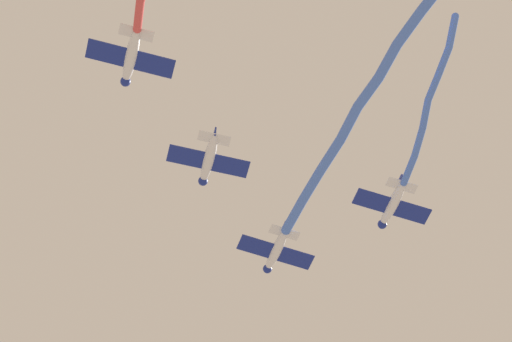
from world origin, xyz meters
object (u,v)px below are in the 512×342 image
Objects in this scene: airplane_lead at (276,251)px; airplane_left_wing at (208,160)px; airplane_right_wing at (392,205)px; airplane_slot at (131,58)px.

airplane_lead is 11.50m from airplane_left_wing.
airplane_right_wing reaches higher than airplane_slot.
airplane_right_wing is 1.00× the size of airplane_slot.
airplane_left_wing is at bearing 87.60° from airplane_right_wing.
airplane_right_wing is at bearing -87.58° from airplane_left_wing.
airplane_left_wing is (5.79, -9.93, 0.00)m from airplane_lead.
airplane_lead is 11.51m from airplane_right_wing.
airplane_left_wing is 11.51m from airplane_slot.
airplane_lead is at bearing -46.97° from airplane_slot.
airplane_lead is at bearing -45.55° from airplane_left_wing.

